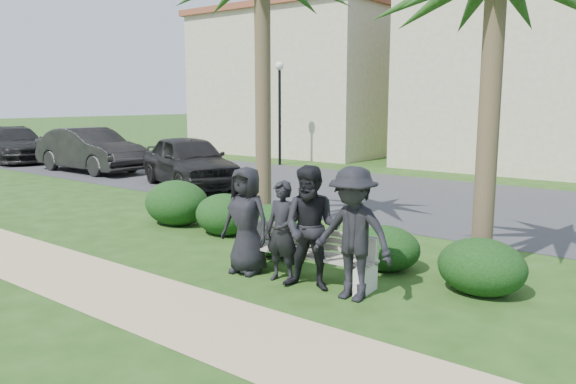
% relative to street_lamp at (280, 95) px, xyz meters
% --- Properties ---
extents(ground, '(160.00, 160.00, 0.00)m').
position_rel_street_lamp_xyz_m(ground, '(9.00, -12.00, -2.94)').
color(ground, '#214012').
rests_on(ground, ground).
extents(footpath, '(30.00, 1.60, 0.01)m').
position_rel_street_lamp_xyz_m(footpath, '(9.00, -13.80, -2.94)').
color(footpath, tan).
rests_on(footpath, ground).
extents(asphalt_street, '(160.00, 8.00, 0.01)m').
position_rel_street_lamp_xyz_m(asphalt_street, '(9.00, -4.00, -2.94)').
color(asphalt_street, '#2D2D30').
rests_on(asphalt_street, ground).
extents(stucco_bldg_left, '(10.40, 8.40, 7.30)m').
position_rel_street_lamp_xyz_m(stucco_bldg_left, '(-3.00, 6.00, 0.72)').
color(stucco_bldg_left, '#B9AF8A').
rests_on(stucco_bldg_left, ground).
extents(stucco_bldg_right, '(8.40, 8.40, 7.30)m').
position_rel_street_lamp_xyz_m(stucco_bldg_right, '(8.00, 6.00, 0.72)').
color(stucco_bldg_right, '#B9AF8A').
rests_on(stucco_bldg_right, ground).
extents(street_lamp, '(0.36, 0.36, 4.29)m').
position_rel_street_lamp_xyz_m(street_lamp, '(0.00, 0.00, 0.00)').
color(street_lamp, black).
rests_on(street_lamp, ground).
extents(park_bench, '(2.19, 0.64, 0.76)m').
position_rel_street_lamp_xyz_m(park_bench, '(10.04, -11.71, -2.60)').
color(park_bench, gray).
rests_on(park_bench, ground).
extents(man_a, '(0.89, 0.63, 1.70)m').
position_rel_street_lamp_xyz_m(man_a, '(9.07, -12.01, -2.09)').
color(man_a, black).
rests_on(man_a, ground).
extents(man_b, '(0.59, 0.42, 1.54)m').
position_rel_street_lamp_xyz_m(man_b, '(9.78, -11.99, -2.18)').
color(man_b, black).
rests_on(man_b, ground).
extents(man_c, '(1.05, 0.92, 1.81)m').
position_rel_street_lamp_xyz_m(man_c, '(10.34, -12.01, -2.04)').
color(man_c, black).
rests_on(man_c, ground).
extents(man_d, '(1.21, 0.73, 1.84)m').
position_rel_street_lamp_xyz_m(man_d, '(11.02, -12.00, -2.02)').
color(man_d, black).
rests_on(man_d, ground).
extents(hedge_a, '(1.53, 1.27, 1.00)m').
position_rel_street_lamp_xyz_m(hedge_a, '(5.44, -10.32, -2.44)').
color(hedge_a, black).
rests_on(hedge_a, ground).
extents(hedge_b, '(1.31, 1.09, 0.86)m').
position_rel_street_lamp_xyz_m(hedge_b, '(6.95, -10.34, -2.51)').
color(hedge_b, black).
rests_on(hedge_b, ground).
extents(hedge_c, '(1.43, 1.18, 0.93)m').
position_rel_street_lamp_xyz_m(hedge_c, '(8.76, -10.87, -2.48)').
color(hedge_c, black).
rests_on(hedge_c, ground).
extents(hedge_d, '(1.14, 0.94, 0.74)m').
position_rel_street_lamp_xyz_m(hedge_d, '(8.78, -10.40, -2.57)').
color(hedge_d, black).
rests_on(hedge_d, ground).
extents(hedge_e, '(1.13, 0.93, 0.74)m').
position_rel_street_lamp_xyz_m(hedge_e, '(10.71, -10.47, -2.57)').
color(hedge_e, black).
rests_on(hedge_e, ground).
extents(hedge_f, '(1.25, 1.03, 0.82)m').
position_rel_street_lamp_xyz_m(hedge_f, '(12.33, -10.66, -2.54)').
color(hedge_f, black).
rests_on(hedge_f, ground).
extents(car_a, '(5.14, 3.53, 1.62)m').
position_rel_street_lamp_xyz_m(car_a, '(1.60, -6.49, -2.13)').
color(car_a, black).
rests_on(car_a, ground).
extents(car_b, '(5.05, 1.79, 1.66)m').
position_rel_street_lamp_xyz_m(car_b, '(-4.23, -6.25, -2.11)').
color(car_b, black).
rests_on(car_b, ground).
extents(car_c, '(5.59, 3.43, 1.51)m').
position_rel_street_lamp_xyz_m(car_c, '(-10.12, -6.21, -2.19)').
color(car_c, black).
rests_on(car_c, ground).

